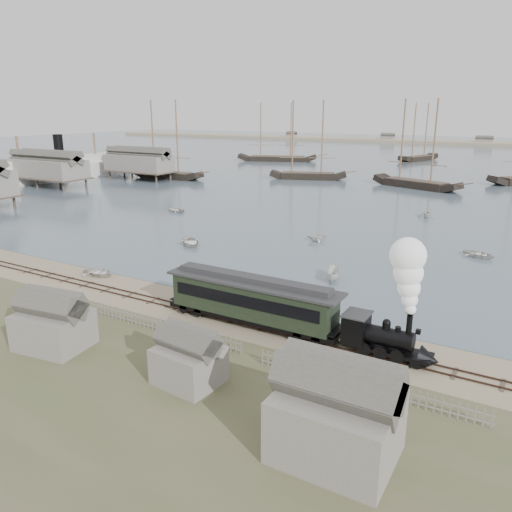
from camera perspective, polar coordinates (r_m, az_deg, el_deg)
The scene contains 25 objects.
ground at distance 44.23m, azimuth -0.12°, elevation -6.72°, with size 600.00×600.00×0.00m, color tan.
harbor_water at distance 206.87m, azimuth 24.80°, elevation 10.07°, with size 600.00×336.00×0.06m, color #485868.
rail_track at distance 42.64m, azimuth -1.49°, elevation -7.58°, with size 120.00×1.80×0.16m.
picket_fence_west at distance 42.70m, azimuth -12.61°, elevation -8.02°, with size 19.00×0.10×1.20m, color slate, non-canonical shape.
picket_fence_east at distance 33.58m, azimuth 12.36°, elevation -15.13°, with size 15.00×0.10×1.20m, color slate, non-canonical shape.
shed_left at distance 41.51m, azimuth -21.91°, elevation -9.59°, with size 5.00×4.00×4.10m, color slate, non-canonical shape.
shed_mid at distance 34.34m, azimuth -7.60°, elevation -14.11°, with size 4.00×3.50×3.60m, color slate, non-canonical shape.
shed_right at distance 28.34m, azimuth 8.95°, elevation -21.56°, with size 6.00×5.00×5.10m, color slate, non-canonical shape.
western_wharf at distance 123.06m, azimuth -22.06°, elevation 8.97°, with size 36.00×56.00×8.00m, color slate, non-canonical shape.
far_spit at distance 286.39m, azimuth 26.58°, elevation 11.19°, with size 500.00×20.00×1.80m, color tan.
locomotive at distance 36.49m, azimuth 16.21°, elevation -5.73°, with size 6.96×2.60×8.68m.
passenger_coach at distance 41.32m, azimuth -0.46°, elevation -4.89°, with size 15.47×2.98×3.76m.
beached_dinghy at distance 56.88m, azimuth -17.53°, elevation -1.78°, with size 3.65×2.61×0.76m, color silver.
steamship at distance 140.61m, azimuth -21.52°, elevation 10.50°, with size 51.94×8.66×11.36m, color silver, non-canonical shape.
rowboat_0 at distance 66.78m, azimuth -7.50°, elevation 1.60°, with size 4.28×3.05×0.89m, color silver.
rowboat_1 at distance 68.77m, azimuth 7.00°, elevation 2.28°, with size 2.67×2.31×1.41m, color silver.
rowboat_2 at distance 53.12m, azimuth 8.78°, elevation -2.09°, with size 3.35×1.26×1.30m, color silver.
rowboat_3 at distance 66.57m, azimuth 24.16°, elevation 0.19°, with size 3.75×2.68×0.78m, color silver.
rowboat_6 at distance 89.35m, azimuth -9.18°, elevation 5.23°, with size 3.57×2.55×0.74m, color silver.
rowboat_7 at distance 88.41m, azimuth 18.93°, elevation 4.71°, with size 3.00×2.59×1.58m, color silver.
schooner_0 at distance 133.70m, azimuth -10.25°, elevation 12.97°, with size 20.21×4.66×20.00m, color black, non-canonical shape.
schooner_1 at distance 130.95m, azimuth 6.06°, elevation 13.06°, with size 19.58×4.52×20.00m, color black, non-canonical shape.
schooner_2 at distance 121.14m, azimuth 18.17°, elevation 12.11°, with size 21.44×4.95×20.00m, color black, non-canonical shape.
schooner_6 at distance 178.51m, azimuth 2.45°, elevation 13.98°, with size 27.45×6.33×20.00m, color black, non-canonical shape.
schooner_7 at distance 188.18m, azimuth 18.31°, elevation 13.32°, with size 19.46×4.49×20.00m, color black, non-canonical shape.
Camera 1 is at (20.56, -35.12, 17.32)m, focal length 35.00 mm.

